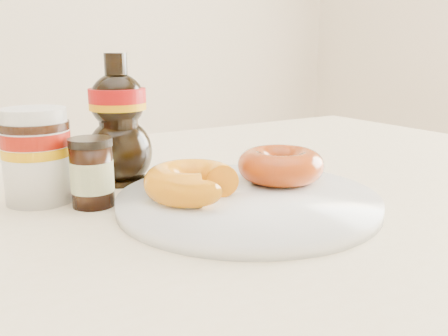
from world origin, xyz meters
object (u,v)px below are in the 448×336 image
dining_table (167,277)px  donut_whole (281,165)px  syrup_bottle (118,120)px  donut_bitten (192,182)px  plate (248,201)px  nutella_jar (37,152)px  dark_jar (92,173)px

dining_table → donut_whole: donut_whole is taller
dining_table → syrup_bottle: size_ratio=8.35×
dining_table → donut_bitten: bearing=-48.0°
plate → nutella_jar: 0.25m
nutella_jar → dark_jar: 0.07m
donut_whole → nutella_jar: bearing=155.6°
syrup_bottle → dark_jar: (-0.06, -0.08, -0.05)m
dining_table → donut_bitten: size_ratio=13.49×
plate → donut_whole: bearing=23.6°
plate → donut_whole: (0.07, 0.03, 0.03)m
syrup_bottle → dark_jar: size_ratio=2.16×
dining_table → donut_bitten: (0.02, -0.02, 0.12)m
plate → donut_whole: size_ratio=2.75×
donut_bitten → syrup_bottle: syrup_bottle is taller
donut_bitten → dark_jar: dark_jar is taller
nutella_jar → syrup_bottle: syrup_bottle is taller
donut_bitten → syrup_bottle: size_ratio=0.62×
donut_bitten → nutella_jar: nutella_jar is taller
dining_table → dark_jar: dark_jar is taller
donut_whole → plate: bearing=-156.4°
dark_jar → plate: bearing=-34.5°
dark_jar → nutella_jar: bearing=132.7°
nutella_jar → donut_whole: bearing=-24.4°
donut_bitten → donut_whole: 0.13m
nutella_jar → syrup_bottle: bearing=13.8°
donut_bitten → dark_jar: bearing=162.2°
plate → nutella_jar: bearing=141.9°
donut_whole → dark_jar: 0.23m
donut_whole → donut_bitten: bearing=-176.6°
plate → donut_bitten: size_ratio=2.82×
donut_whole → nutella_jar: size_ratio=0.98×
plate → dining_table: bearing=149.7°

